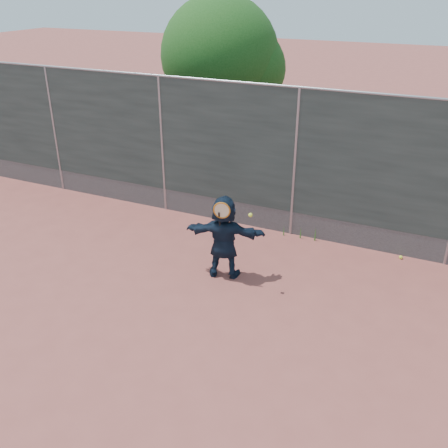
% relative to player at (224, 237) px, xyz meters
% --- Properties ---
extents(ground, '(80.00, 80.00, 0.00)m').
position_rel_player_xyz_m(ground, '(0.59, -1.45, -0.76)').
color(ground, '#9E4C42').
rests_on(ground, ground).
extents(player, '(1.47, 0.76, 1.52)m').
position_rel_player_xyz_m(player, '(0.00, 0.00, 0.00)').
color(player, '#122033').
rests_on(player, ground).
extents(ball_ground, '(0.07, 0.07, 0.07)m').
position_rel_player_xyz_m(ball_ground, '(2.83, 1.90, -0.72)').
color(ball_ground, '#E1F235').
rests_on(ball_ground, ground).
extents(fence, '(20.00, 0.06, 3.03)m').
position_rel_player_xyz_m(fence, '(0.59, 2.05, 0.82)').
color(fence, '#38423D').
rests_on(fence, ground).
extents(swing_action, '(0.69, 0.14, 0.51)m').
position_rel_player_xyz_m(swing_action, '(0.10, -0.20, 0.59)').
color(swing_action, '#BF6512').
rests_on(swing_action, ground).
extents(tree_left, '(3.15, 3.00, 4.53)m').
position_rel_player_xyz_m(tree_left, '(-2.25, 5.10, 2.18)').
color(tree_left, '#382314').
rests_on(tree_left, ground).
extents(weed_clump, '(0.68, 0.07, 0.30)m').
position_rel_player_xyz_m(weed_clump, '(0.89, 1.93, -0.62)').
color(weed_clump, '#387226').
rests_on(weed_clump, ground).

